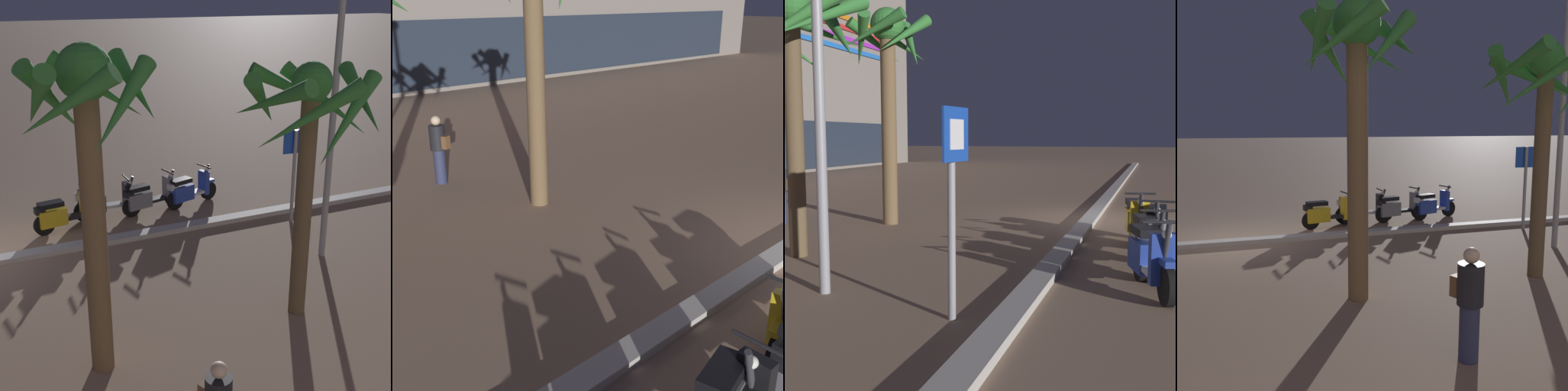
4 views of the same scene
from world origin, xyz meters
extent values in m
plane|color=#93755B|center=(0.00, 0.00, 0.00)|extent=(200.00, 200.00, 0.00)
cube|color=#BCB7AD|center=(0.00, 0.27, 0.06)|extent=(60.00, 0.36, 0.12)
cylinder|color=black|center=(-6.87, -1.42, 0.26)|extent=(0.53, 0.24, 0.52)
cylinder|color=black|center=(-5.70, -1.08, 0.26)|extent=(0.53, 0.24, 0.52)
cube|color=silver|center=(-6.33, -1.27, 0.32)|extent=(0.65, 0.44, 0.08)
cube|color=#233D9E|center=(-5.91, -1.14, 0.42)|extent=(0.74, 0.50, 0.43)
cube|color=black|center=(-5.89, -1.14, 0.77)|extent=(0.66, 0.46, 0.12)
cube|color=#233D9E|center=(-6.70, -1.37, 0.55)|extent=(0.23, 0.37, 0.66)
cube|color=#233D9E|center=(-6.87, -1.42, 0.55)|extent=(0.35, 0.24, 0.08)
cylinder|color=#333338|center=(-6.77, -1.40, 0.70)|extent=(0.29, 0.15, 0.69)
cylinder|color=black|center=(-6.70, -1.37, 1.02)|extent=(0.20, 0.55, 0.04)
sphere|color=white|center=(-6.79, -1.40, 0.88)|extent=(0.12, 0.12, 0.12)
cube|color=silver|center=(-5.63, -1.06, 0.67)|extent=(0.29, 0.26, 0.16)
cylinder|color=black|center=(-5.76, -1.36, 0.26)|extent=(0.53, 0.21, 0.52)
cylinder|color=black|center=(-4.45, -1.07, 0.26)|extent=(0.53, 0.21, 0.52)
cube|color=black|center=(-5.15, -1.23, 0.32)|extent=(0.65, 0.40, 0.08)
cube|color=slate|center=(-4.67, -1.12, 0.41)|extent=(0.73, 0.46, 0.42)
cube|color=black|center=(-4.65, -1.11, 0.75)|extent=(0.65, 0.42, 0.12)
cube|color=slate|center=(-5.58, -1.32, 0.55)|extent=(0.21, 0.36, 0.66)
cube|color=slate|center=(-5.76, -1.36, 0.55)|extent=(0.35, 0.23, 0.08)
cylinder|color=#333338|center=(-5.66, -1.34, 0.70)|extent=(0.29, 0.13, 0.69)
cylinder|color=black|center=(-5.58, -1.32, 1.02)|extent=(0.16, 0.56, 0.04)
sphere|color=white|center=(-5.68, -1.34, 0.88)|extent=(0.12, 0.12, 0.12)
cube|color=black|center=(-4.37, -1.05, 0.65)|extent=(0.28, 0.25, 0.16)
cylinder|color=black|center=(-4.58, -1.29, 0.26)|extent=(0.52, 0.11, 0.52)
cylinder|color=black|center=(-3.24, -1.30, 0.26)|extent=(0.52, 0.11, 0.52)
cube|color=silver|center=(-3.96, -1.29, 0.32)|extent=(0.60, 0.29, 0.08)
cube|color=black|center=(-3.46, -1.30, 0.43)|extent=(0.68, 0.33, 0.43)
cube|color=black|center=(-3.44, -1.30, 0.77)|extent=(0.60, 0.31, 0.12)
cube|color=black|center=(-4.40, -1.29, 0.55)|extent=(0.14, 0.34, 0.66)
cube|color=black|center=(-4.58, -1.29, 0.55)|extent=(0.32, 0.16, 0.08)
cylinder|color=#333338|center=(-4.48, -1.29, 0.70)|extent=(0.28, 0.07, 0.69)
cylinder|color=black|center=(-4.40, -1.29, 1.02)|extent=(0.05, 0.56, 0.04)
sphere|color=white|center=(-4.50, -1.29, 0.88)|extent=(0.12, 0.12, 0.12)
cube|color=silver|center=(-3.16, -1.30, 0.67)|extent=(0.24, 0.20, 0.16)
cylinder|color=black|center=(-3.37, -1.01, 0.26)|extent=(0.53, 0.18, 0.52)
cylinder|color=black|center=(-2.14, -0.82, 0.26)|extent=(0.53, 0.18, 0.52)
cube|color=black|center=(-2.80, -0.92, 0.32)|extent=(0.64, 0.37, 0.08)
cube|color=gold|center=(-2.36, -0.85, 0.41)|extent=(0.72, 0.42, 0.42)
cube|color=black|center=(-2.34, -0.85, 0.75)|extent=(0.64, 0.39, 0.12)
cube|color=gold|center=(-3.19, -0.98, 0.55)|extent=(0.19, 0.36, 0.66)
cube|color=gold|center=(-3.37, -1.01, 0.55)|extent=(0.34, 0.21, 0.08)
cylinder|color=#333338|center=(-3.27, -1.00, 0.70)|extent=(0.29, 0.11, 0.69)
cylinder|color=black|center=(-3.19, -0.98, 1.02)|extent=(0.12, 0.56, 0.04)
sphere|color=white|center=(-3.29, -1.00, 0.88)|extent=(0.12, 0.12, 0.12)
cube|color=black|center=(-2.06, -0.81, 0.65)|extent=(0.27, 0.23, 0.16)
cylinder|color=#939399|center=(-8.12, 0.91, 1.20)|extent=(0.09, 0.09, 2.40)
cube|color=#1947B7|center=(-8.13, 0.86, 2.10)|extent=(0.60, 0.09, 0.60)
cube|color=white|center=(-8.13, 0.84, 2.10)|extent=(0.33, 0.05, 0.33)
cylinder|color=brown|center=(-5.77, 4.66, 2.13)|extent=(0.30, 0.30, 4.26)
sphere|color=#337A33|center=(-5.77, 4.66, 4.26)|extent=(0.67, 0.67, 0.67)
cone|color=#337A33|center=(-4.91, 4.79, 4.02)|extent=(0.57, 1.86, 0.93)
cone|color=#337A33|center=(-6.39, 4.20, 3.83)|extent=(1.22, 1.54, 1.28)
cone|color=#337A33|center=(-6.04, 3.86, 3.97)|extent=(1.80, 0.86, 1.03)
cone|color=#337A33|center=(-5.19, 4.10, 3.87)|extent=(1.41, 1.44, 1.21)
cylinder|color=brown|center=(-2.03, 4.77, 2.32)|extent=(0.36, 0.36, 4.64)
sphere|color=#337A33|center=(-2.03, 4.77, 4.64)|extent=(0.78, 0.78, 0.78)
cone|color=#337A33|center=(-1.38, 4.79, 4.32)|extent=(0.32, 1.45, 1.08)
cone|color=#337A33|center=(-1.65, 5.30, 4.33)|extent=(1.35, 1.07, 1.06)
cone|color=#337A33|center=(-2.39, 5.25, 4.26)|extent=(1.27, 1.05, 1.19)
cone|color=#337A33|center=(-2.72, 4.74, 4.41)|extent=(0.35, 1.53, 0.92)
cone|color=#337A33|center=(-2.34, 4.20, 4.33)|extent=(1.42, 0.94, 1.05)
cone|color=#337A33|center=(-1.67, 4.34, 4.21)|extent=(1.19, 1.05, 1.26)
cube|color=brown|center=(-2.73, 7.06, 0.95)|extent=(0.19, 0.17, 0.28)
cylinder|color=#939399|center=(-7.62, 2.91, 3.26)|extent=(0.14, 0.14, 6.52)
camera|label=1|loc=(-0.23, 12.26, 5.68)|focal=52.09mm
camera|label=2|loc=(-8.20, -3.07, 3.89)|focal=48.87mm
camera|label=3|loc=(-13.87, -1.26, 2.08)|focal=50.94mm
camera|label=4|loc=(0.01, 12.19, 3.02)|focal=42.11mm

